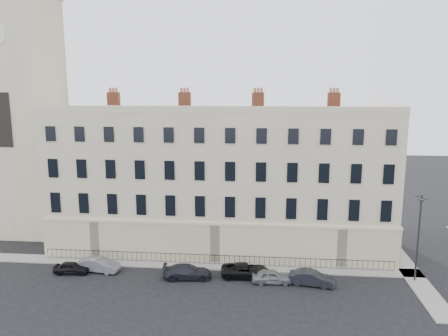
{
  "coord_description": "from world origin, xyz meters",
  "views": [
    {
      "loc": [
        -1.11,
        -35.58,
        17.71
      ],
      "look_at": [
        -5.49,
        10.0,
        9.05
      ],
      "focal_mm": 35.0,
      "sensor_mm": 36.0,
      "label": 1
    }
  ],
  "objects": [
    {
      "name": "ground",
      "position": [
        0.0,
        0.0,
        0.0
      ],
      "size": [
        160.0,
        160.0,
        0.0
      ],
      "primitive_type": "plane",
      "color": "black",
      "rests_on": "ground"
    },
    {
      "name": "terrace",
      "position": [
        -5.97,
        11.97,
        7.5
      ],
      "size": [
        36.22,
        12.22,
        17.0
      ],
      "color": "beige",
      "rests_on": "ground"
    },
    {
      "name": "church_tower",
      "position": [
        -30.0,
        14.0,
        18.66
      ],
      "size": [
        8.0,
        8.13,
        44.0
      ],
      "color": "beige",
      "rests_on": "ground"
    },
    {
      "name": "pavement_terrace",
      "position": [
        -10.0,
        5.0,
        0.06
      ],
      "size": [
        48.0,
        2.0,
        0.12
      ],
      "primitive_type": "cube",
      "color": "gray",
      "rests_on": "ground"
    },
    {
      "name": "pavement_east_return",
      "position": [
        13.0,
        8.0,
        0.06
      ],
      "size": [
        2.0,
        24.0,
        0.12
      ],
      "primitive_type": "cube",
      "color": "gray",
      "rests_on": "ground"
    },
    {
      "name": "railings",
      "position": [
        -6.0,
        5.4,
        0.55
      ],
      "size": [
        35.0,
        0.04,
        0.96
      ],
      "color": "black",
      "rests_on": "ground"
    },
    {
      "name": "car_a",
      "position": [
        -19.36,
        2.07,
        0.58
      ],
      "size": [
        3.45,
        1.55,
        1.15
      ],
      "primitive_type": "imported",
      "rotation": [
        0.0,
        0.0,
        1.63
      ],
      "color": "black",
      "rests_on": "ground"
    },
    {
      "name": "car_b",
      "position": [
        -16.98,
        2.8,
        0.68
      ],
      "size": [
        4.27,
        1.99,
        1.35
      ],
      "primitive_type": "imported",
      "rotation": [
        0.0,
        0.0,
        1.43
      ],
      "color": "slate",
      "rests_on": "ground"
    },
    {
      "name": "car_c",
      "position": [
        -8.15,
        2.05,
        0.66
      ],
      "size": [
        4.69,
        2.32,
        1.31
      ],
      "primitive_type": "imported",
      "rotation": [
        0.0,
        0.0,
        1.68
      ],
      "color": "#1F212A",
      "rests_on": "ground"
    },
    {
      "name": "car_d",
      "position": [
        -2.75,
        2.88,
        0.65
      ],
      "size": [
        4.74,
        2.37,
        1.29
      ],
      "primitive_type": "imported",
      "rotation": [
        0.0,
        0.0,
        1.62
      ],
      "color": "black",
      "rests_on": "ground"
    },
    {
      "name": "car_e",
      "position": [
        -0.34,
        1.84,
        0.62
      ],
      "size": [
        3.73,
        1.7,
        1.24
      ],
      "primitive_type": "imported",
      "rotation": [
        0.0,
        0.0,
        1.64
      ],
      "color": "slate",
      "rests_on": "ground"
    },
    {
      "name": "car_f",
      "position": [
        3.22,
        1.75,
        0.66
      ],
      "size": [
        4.21,
        2.06,
        1.33
      ],
      "primitive_type": "imported",
      "rotation": [
        0.0,
        0.0,
        1.4
      ],
      "color": "black",
      "rests_on": "ground"
    },
    {
      "name": "streetlamp",
      "position": [
        12.72,
        3.3,
        4.56
      ],
      "size": [
        0.78,
        1.7,
        8.22
      ],
      "rotation": [
        0.0,
        0.0,
        0.37
      ],
      "color": "#2C2B30",
      "rests_on": "ground"
    }
  ]
}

